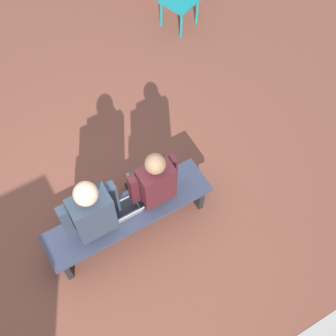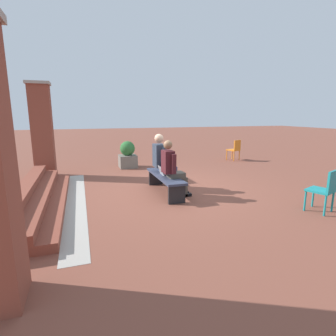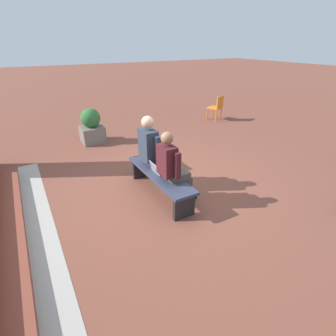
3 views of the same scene
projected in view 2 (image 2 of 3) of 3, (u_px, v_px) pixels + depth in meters
ground_plane at (169, 189)px, 6.64m from camera, size 60.00×60.00×0.00m
concrete_strip at (76, 202)px, 5.68m from camera, size 5.20×0.40×0.01m
brick_steps at (37, 197)px, 5.41m from camera, size 4.40×0.90×0.45m
brick_pillar_right_of_steps at (42, 130)px, 7.68m from camera, size 0.64×0.64×2.77m
bench at (165, 179)px, 6.24m from camera, size 1.80×0.44×0.45m
person_student at (172, 167)px, 5.89m from camera, size 0.52×0.65×1.30m
person_adult at (163, 160)px, 6.52m from camera, size 0.57×0.72×1.39m
laptop at (164, 172)px, 6.23m from camera, size 0.32×0.29×0.21m
plastic_chair_mid_courtyard at (325, 188)px, 4.97m from camera, size 0.54×0.54×0.84m
plastic_chair_foreground at (235, 149)px, 10.71m from camera, size 0.54×0.54×0.84m
planter at (128, 155)px, 9.26m from camera, size 0.60×0.60×0.94m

